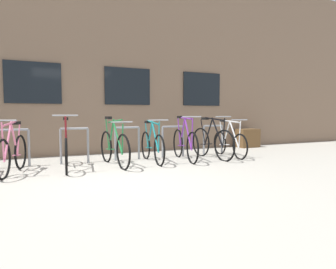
{
  "coord_description": "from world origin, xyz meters",
  "views": [
    {
      "loc": [
        -1.15,
        -4.78,
        1.1
      ],
      "look_at": [
        1.72,
        1.6,
        0.6
      ],
      "focal_mm": 31.23,
      "sensor_mm": 36.0,
      "label": 1
    }
  ],
  "objects_px": {
    "bicycle_white": "(229,142)",
    "bicycle_green": "(114,147)",
    "bicycle_teal": "(152,146)",
    "bicycle_pink": "(12,153)",
    "bicycle_maroon": "(66,150)",
    "bicycle_black": "(212,142)",
    "planter_box": "(248,138)",
    "bicycle_purple": "(185,143)"
  },
  "relations": [
    {
      "from": "bicycle_pink",
      "to": "bicycle_maroon",
      "type": "relative_size",
      "value": 0.91
    },
    {
      "from": "bicycle_maroon",
      "to": "bicycle_teal",
      "type": "xyz_separation_m",
      "value": [
        1.86,
        0.08,
        -0.01
      ]
    },
    {
      "from": "bicycle_black",
      "to": "bicycle_green",
      "type": "bearing_deg",
      "value": 179.82
    },
    {
      "from": "bicycle_purple",
      "to": "bicycle_maroon",
      "type": "bearing_deg",
      "value": -179.6
    },
    {
      "from": "bicycle_green",
      "to": "planter_box",
      "type": "xyz_separation_m",
      "value": [
        4.82,
        1.55,
        -0.09
      ]
    },
    {
      "from": "bicycle_white",
      "to": "bicycle_purple",
      "type": "distance_m",
      "value": 1.32
    },
    {
      "from": "bicycle_white",
      "to": "bicycle_green",
      "type": "relative_size",
      "value": 0.9
    },
    {
      "from": "bicycle_white",
      "to": "bicycle_maroon",
      "type": "xyz_separation_m",
      "value": [
        -3.98,
        -0.07,
        0.03
      ]
    },
    {
      "from": "bicycle_pink",
      "to": "planter_box",
      "type": "bearing_deg",
      "value": 13.32
    },
    {
      "from": "bicycle_purple",
      "to": "bicycle_maroon",
      "type": "xyz_separation_m",
      "value": [
        -2.66,
        -0.02,
        -0.01
      ]
    },
    {
      "from": "bicycle_pink",
      "to": "bicycle_white",
      "type": "bearing_deg",
      "value": 1.41
    },
    {
      "from": "bicycle_pink",
      "to": "bicycle_teal",
      "type": "xyz_separation_m",
      "value": [
        2.8,
        0.13,
        -0.0
      ]
    },
    {
      "from": "bicycle_white",
      "to": "bicycle_purple",
      "type": "bearing_deg",
      "value": -177.81
    },
    {
      "from": "bicycle_white",
      "to": "bicycle_green",
      "type": "height_order",
      "value": "bicycle_green"
    },
    {
      "from": "bicycle_maroon",
      "to": "bicycle_green",
      "type": "distance_m",
      "value": 0.96
    },
    {
      "from": "bicycle_white",
      "to": "bicycle_teal",
      "type": "relative_size",
      "value": 0.94
    },
    {
      "from": "bicycle_purple",
      "to": "bicycle_maroon",
      "type": "height_order",
      "value": "bicycle_maroon"
    },
    {
      "from": "bicycle_pink",
      "to": "bicycle_green",
      "type": "height_order",
      "value": "bicycle_green"
    },
    {
      "from": "bicycle_white",
      "to": "bicycle_black",
      "type": "height_order",
      "value": "bicycle_black"
    },
    {
      "from": "bicycle_purple",
      "to": "bicycle_black",
      "type": "relative_size",
      "value": 1.03
    },
    {
      "from": "bicycle_black",
      "to": "bicycle_teal",
      "type": "bearing_deg",
      "value": 176.41
    },
    {
      "from": "bicycle_pink",
      "to": "bicycle_teal",
      "type": "height_order",
      "value": "bicycle_pink"
    },
    {
      "from": "bicycle_purple",
      "to": "planter_box",
      "type": "xyz_separation_m",
      "value": [
        3.12,
        1.52,
        -0.1
      ]
    },
    {
      "from": "planter_box",
      "to": "bicycle_white",
      "type": "bearing_deg",
      "value": -140.75
    },
    {
      "from": "bicycle_purple",
      "to": "bicycle_green",
      "type": "distance_m",
      "value": 1.7
    },
    {
      "from": "bicycle_purple",
      "to": "bicycle_maroon",
      "type": "relative_size",
      "value": 1.0
    },
    {
      "from": "bicycle_black",
      "to": "bicycle_green",
      "type": "xyz_separation_m",
      "value": [
        -2.44,
        0.01,
        -0.01
      ]
    },
    {
      "from": "bicycle_white",
      "to": "bicycle_pink",
      "type": "height_order",
      "value": "bicycle_pink"
    },
    {
      "from": "bicycle_maroon",
      "to": "bicycle_purple",
      "type": "bearing_deg",
      "value": 0.4
    },
    {
      "from": "bicycle_pink",
      "to": "bicycle_black",
      "type": "distance_m",
      "value": 4.34
    },
    {
      "from": "bicycle_purple",
      "to": "planter_box",
      "type": "distance_m",
      "value": 3.47
    },
    {
      "from": "bicycle_black",
      "to": "bicycle_teal",
      "type": "distance_m",
      "value": 1.55
    },
    {
      "from": "bicycle_green",
      "to": "bicycle_black",
      "type": "bearing_deg",
      "value": -0.18
    },
    {
      "from": "bicycle_teal",
      "to": "bicycle_green",
      "type": "bearing_deg",
      "value": -174.33
    },
    {
      "from": "bicycle_maroon",
      "to": "planter_box",
      "type": "bearing_deg",
      "value": 14.93
    },
    {
      "from": "planter_box",
      "to": "bicycle_pink",
      "type": "bearing_deg",
      "value": -166.68
    },
    {
      "from": "bicycle_purple",
      "to": "bicycle_teal",
      "type": "relative_size",
      "value": 1.03
    },
    {
      "from": "bicycle_pink",
      "to": "bicycle_maroon",
      "type": "height_order",
      "value": "bicycle_maroon"
    },
    {
      "from": "bicycle_purple",
      "to": "bicycle_pink",
      "type": "bearing_deg",
      "value": -178.88
    },
    {
      "from": "bicycle_white",
      "to": "planter_box",
      "type": "xyz_separation_m",
      "value": [
        1.8,
        1.47,
        -0.06
      ]
    },
    {
      "from": "bicycle_white",
      "to": "bicycle_black",
      "type": "xyz_separation_m",
      "value": [
        -0.58,
        -0.09,
        0.04
      ]
    },
    {
      "from": "bicycle_green",
      "to": "bicycle_teal",
      "type": "distance_m",
      "value": 0.9
    }
  ]
}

